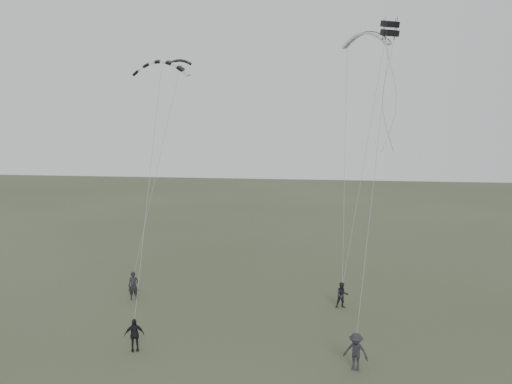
# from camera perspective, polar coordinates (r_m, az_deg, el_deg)

# --- Properties ---
(ground) EXTENTS (140.00, 140.00, 0.00)m
(ground) POSITION_cam_1_polar(r_m,az_deg,el_deg) (26.18, -3.67, -17.46)
(ground) COLOR #39442C
(ground) RESTS_ON ground
(flyer_left) EXTENTS (0.73, 0.56, 1.81)m
(flyer_left) POSITION_cam_1_polar(r_m,az_deg,el_deg) (33.08, -13.82, -10.36)
(flyer_left) COLOR black
(flyer_left) RESTS_ON ground
(flyer_right) EXTENTS (0.86, 0.73, 1.58)m
(flyer_right) POSITION_cam_1_polar(r_m,az_deg,el_deg) (31.31, 9.82, -11.54)
(flyer_right) COLOR black
(flyer_right) RESTS_ON ground
(flyer_center) EXTENTS (1.04, 0.73, 1.64)m
(flyer_center) POSITION_cam_1_polar(r_m,az_deg,el_deg) (26.34, -13.75, -15.57)
(flyer_center) COLOR black
(flyer_center) RESTS_ON ground
(flyer_far) EXTENTS (1.28, 0.96, 1.76)m
(flyer_far) POSITION_cam_1_polar(r_m,az_deg,el_deg) (24.31, 11.33, -17.46)
(flyer_far) COLOR #232428
(flyer_far) RESTS_ON ground
(kite_dark_small) EXTENTS (1.69, 1.03, 0.63)m
(kite_dark_small) POSITION_cam_1_polar(r_m,az_deg,el_deg) (35.80, -8.69, 14.64)
(kite_dark_small) COLOR black
(kite_dark_small) RESTS_ON flyer_left
(kite_pale_large) EXTENTS (3.52, 2.41, 1.56)m
(kite_pale_large) POSITION_cam_1_polar(r_m,az_deg,el_deg) (37.49, 12.44, 17.31)
(kite_pale_large) COLOR #BBBDC1
(kite_pale_large) RESTS_ON flyer_right
(kite_striped) EXTENTS (3.36, 1.58, 1.39)m
(kite_striped) POSITION_cam_1_polar(r_m,az_deg,el_deg) (29.94, -10.83, 14.44)
(kite_striped) COLOR black
(kite_striped) RESTS_ON flyer_center
(kite_box) EXTENTS (1.01, 1.09, 0.89)m
(kite_box) POSITION_cam_1_polar(r_m,az_deg,el_deg) (28.23, 15.05, 17.60)
(kite_box) COLOR black
(kite_box) RESTS_ON flyer_far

